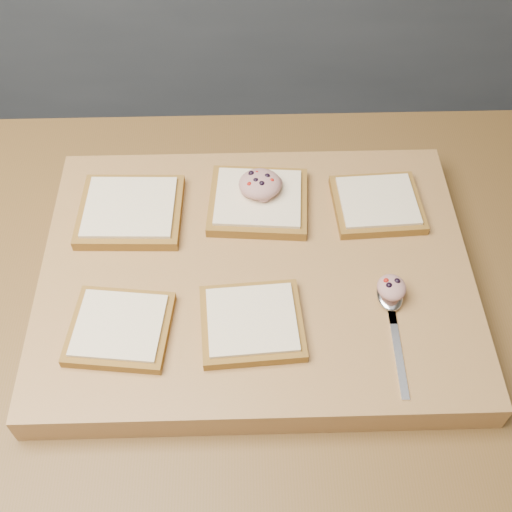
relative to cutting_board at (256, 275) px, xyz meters
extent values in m
cube|color=slate|center=(-0.08, -0.07, -0.50)|extent=(1.90, 0.75, 0.84)
cube|color=brown|center=(-0.08, -0.07, -0.05)|extent=(2.00, 0.80, 0.06)
cube|color=slate|center=(-0.08, 1.36, -0.47)|extent=(3.60, 0.60, 0.90)
cube|color=#B0824B|center=(0.00, 0.00, 0.00)|extent=(0.52, 0.40, 0.04)
cube|color=olive|center=(-0.16, 0.09, 0.03)|extent=(0.13, 0.12, 0.01)
cube|color=#F7E5BB|center=(-0.16, 0.09, 0.04)|extent=(0.12, 0.11, 0.00)
cube|color=olive|center=(0.01, 0.10, 0.03)|extent=(0.14, 0.13, 0.01)
cube|color=#F7E5BB|center=(0.01, 0.10, 0.04)|extent=(0.12, 0.11, 0.00)
cube|color=olive|center=(0.16, 0.09, 0.03)|extent=(0.12, 0.11, 0.01)
cube|color=#F7E5BB|center=(0.16, 0.09, 0.03)|extent=(0.10, 0.09, 0.00)
cube|color=olive|center=(-0.16, -0.09, 0.03)|extent=(0.12, 0.11, 0.01)
cube|color=#F7E5BB|center=(-0.16, -0.09, 0.03)|extent=(0.10, 0.10, 0.00)
cube|color=olive|center=(-0.01, -0.09, 0.03)|extent=(0.12, 0.11, 0.01)
cube|color=#F7E5BB|center=(-0.01, -0.09, 0.04)|extent=(0.10, 0.10, 0.00)
ellipsoid|color=tan|center=(0.01, 0.11, 0.05)|extent=(0.06, 0.05, 0.02)
sphere|color=black|center=(0.02, 0.11, 0.06)|extent=(0.01, 0.01, 0.01)
sphere|color=black|center=(0.00, 0.12, 0.06)|extent=(0.01, 0.01, 0.01)
sphere|color=black|center=(0.01, 0.10, 0.06)|extent=(0.01, 0.01, 0.01)
sphere|color=black|center=(0.00, 0.10, 0.06)|extent=(0.01, 0.01, 0.01)
sphere|color=#A5140C|center=(0.02, 0.10, 0.06)|extent=(0.01, 0.01, 0.01)
sphere|color=#A5140C|center=(0.00, 0.12, 0.06)|extent=(0.01, 0.01, 0.01)
sphere|color=#A5140C|center=(-0.01, 0.10, 0.06)|extent=(0.01, 0.01, 0.01)
ellipsoid|color=silver|center=(0.15, -0.05, 0.03)|extent=(0.03, 0.05, 0.01)
cube|color=silver|center=(0.15, -0.08, 0.02)|extent=(0.01, 0.03, 0.00)
cube|color=silver|center=(0.15, -0.13, 0.02)|extent=(0.01, 0.12, 0.00)
ellipsoid|color=tan|center=(0.15, -0.05, 0.04)|extent=(0.03, 0.04, 0.02)
sphere|color=black|center=(0.16, -0.05, 0.05)|extent=(0.01, 0.01, 0.01)
sphere|color=black|center=(0.15, -0.05, 0.05)|extent=(0.01, 0.01, 0.01)
sphere|color=#A5140C|center=(0.15, -0.05, 0.05)|extent=(0.01, 0.01, 0.01)
camera|label=1|loc=(-0.01, -0.47, 0.64)|focal=45.00mm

